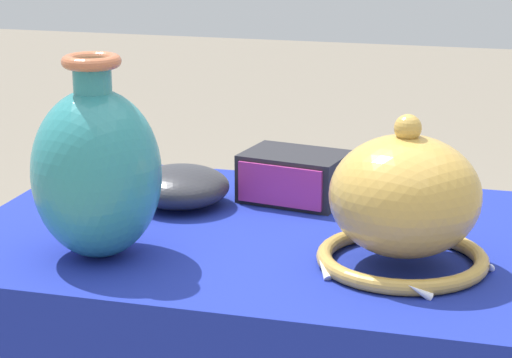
% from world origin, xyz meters
% --- Properties ---
extents(display_table, '(0.92, 0.63, 0.76)m').
position_xyz_m(display_table, '(0.00, -0.02, 0.65)').
color(display_table, olive).
rests_on(display_table, ground_plane).
extents(vase_tall_bulbous, '(0.18, 0.18, 0.29)m').
position_xyz_m(vase_tall_bulbous, '(-0.21, -0.17, 0.88)').
color(vase_tall_bulbous, teal).
rests_on(vase_tall_bulbous, display_table).
extents(vase_dome_bell, '(0.24, 0.25, 0.22)m').
position_xyz_m(vase_dome_bell, '(0.21, -0.09, 0.85)').
color(vase_dome_bell, gold).
rests_on(vase_dome_bell, display_table).
extents(mosaic_tile_box, '(0.18, 0.15, 0.08)m').
position_xyz_m(mosaic_tile_box, '(-0.00, 0.16, 0.80)').
color(mosaic_tile_box, '#232328').
rests_on(mosaic_tile_box, display_table).
extents(bowl_shallow_charcoal, '(0.16, 0.16, 0.07)m').
position_xyz_m(bowl_shallow_charcoal, '(-0.17, 0.08, 0.79)').
color(bowl_shallow_charcoal, '#2D2D33').
rests_on(bowl_shallow_charcoal, display_table).
extents(cup_wide_ivory, '(0.11, 0.11, 0.06)m').
position_xyz_m(cup_wide_ivory, '(-0.34, 0.17, 0.79)').
color(cup_wide_ivory, white).
rests_on(cup_wide_ivory, display_table).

